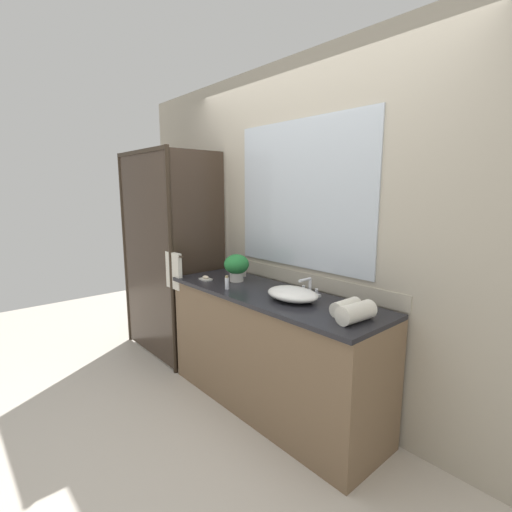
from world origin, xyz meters
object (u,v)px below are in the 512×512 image
object	(u,v)px
rolled_towel_near_edge	(356,312)
rolled_towel_middle	(346,307)
faucet	(309,289)
potted_plant	(237,266)
soap_dish	(206,278)
amenity_bottle_shampoo	(227,283)
amenity_bottle_lotion	(245,272)
sink_basin	(292,294)

from	to	relation	value
rolled_towel_near_edge	rolled_towel_middle	distance (m)	0.13
faucet	potted_plant	distance (m)	0.68
soap_dish	rolled_towel_middle	world-z (taller)	rolled_towel_middle
faucet	potted_plant	xyz separation A→B (m)	(-0.66, -0.13, 0.09)
rolled_towel_near_edge	faucet	bearing A→B (deg)	158.20
faucet	potted_plant	world-z (taller)	potted_plant
potted_plant	amenity_bottle_shampoo	bearing A→B (deg)	-55.25
amenity_bottle_lotion	faucet	bearing A→B (deg)	-2.43
potted_plant	rolled_towel_near_edge	size ratio (longest dim) A/B	0.92
potted_plant	amenity_bottle_lotion	xyz separation A→B (m)	(-0.09, 0.16, -0.09)
potted_plant	rolled_towel_middle	size ratio (longest dim) A/B	1.11
amenity_bottle_shampoo	amenity_bottle_lotion	xyz separation A→B (m)	(-0.23, 0.37, -0.01)
faucet	amenity_bottle_lotion	xyz separation A→B (m)	(-0.75, 0.03, -0.00)
rolled_towel_near_edge	rolled_towel_middle	bearing A→B (deg)	151.46
faucet	rolled_towel_near_edge	bearing A→B (deg)	-21.80
sink_basin	rolled_towel_middle	xyz separation A→B (m)	(0.42, 0.02, 0.00)
amenity_bottle_lotion	amenity_bottle_shampoo	bearing A→B (deg)	-57.46
faucet	soap_dish	xyz separation A→B (m)	(-0.87, -0.29, -0.03)
soap_dish	amenity_bottle_shampoo	xyz separation A→B (m)	(0.35, -0.04, 0.03)
amenity_bottle_shampoo	rolled_towel_near_edge	distance (m)	1.05
rolled_towel_middle	potted_plant	bearing A→B (deg)	178.78
amenity_bottle_shampoo	rolled_towel_near_edge	size ratio (longest dim) A/B	0.42
amenity_bottle_shampoo	sink_basin	bearing A→B (deg)	17.45
faucet	amenity_bottle_shampoo	world-z (taller)	faucet
potted_plant	soap_dish	distance (m)	0.29
sink_basin	faucet	xyz separation A→B (m)	(-0.00, 0.17, 0.00)
sink_basin	soap_dish	bearing A→B (deg)	-171.90
faucet	amenity_bottle_shampoo	bearing A→B (deg)	-147.28
faucet	rolled_towel_middle	size ratio (longest dim) A/B	0.85
soap_dish	amenity_bottle_shampoo	world-z (taller)	amenity_bottle_shampoo
potted_plant	faucet	bearing A→B (deg)	10.92
amenity_bottle_lotion	rolled_towel_near_edge	xyz separation A→B (m)	(1.28, -0.24, 0.02)
amenity_bottle_shampoo	amenity_bottle_lotion	distance (m)	0.43
potted_plant	amenity_bottle_lotion	distance (m)	0.20
rolled_towel_near_edge	rolled_towel_middle	size ratio (longest dim) A/B	1.20
soap_dish	rolled_towel_near_edge	xyz separation A→B (m)	(1.39, 0.08, 0.04)
faucet	amenity_bottle_lotion	world-z (taller)	faucet
faucet	rolled_towel_near_edge	size ratio (longest dim) A/B	0.71
amenity_bottle_shampoo	amenity_bottle_lotion	size ratio (longest dim) A/B	1.23
soap_dish	amenity_bottle_lotion	distance (m)	0.35
sink_basin	amenity_bottle_shampoo	bearing A→B (deg)	-162.55
soap_dish	rolled_towel_near_edge	bearing A→B (deg)	3.41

